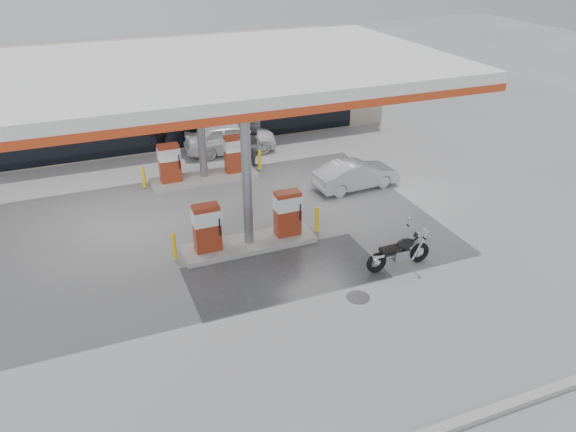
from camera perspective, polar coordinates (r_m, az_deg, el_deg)
name	(u,v)px	position (r m, az deg, el deg)	size (l,w,h in m)	color
ground	(270,276)	(17.41, -1.86, -6.15)	(90.00, 90.00, 0.00)	gray
wet_patch	(285,273)	(17.56, -0.32, -5.81)	(6.00, 3.00, 0.00)	#4C4C4F
drain_cover	(358,297)	(16.62, 7.13, -8.20)	(0.70, 0.70, 0.01)	#38383A
store_building	(164,89)	(30.96, -12.48, 12.52)	(22.00, 8.22, 4.00)	#ABA28F
canopy	(216,70)	(19.78, -7.31, 14.48)	(16.00, 10.02, 5.51)	silver
pump_island_near	(249,228)	(18.68, -4.03, -1.18)	(5.14, 1.30, 1.78)	#9E9E99
pump_island_far	(203,164)	(23.93, -8.60, 5.21)	(5.14, 1.30, 1.78)	#9E9E99
parked_motorcycle	(400,252)	(17.96, 11.28, -3.65)	(2.27, 0.87, 1.17)	black
sedan_white	(230,137)	(26.92, -5.87, 7.97)	(1.74, 4.32, 1.47)	white
attendant	(255,143)	(25.41, -3.39, 7.39)	(0.92, 0.72, 1.90)	slate
hatchback_silver	(356,175)	(23.15, 6.91, 4.21)	(1.23, 3.54, 1.17)	#B4B6BD
parked_car_left	(81,137)	(29.11, -20.24, 7.56)	(1.59, 3.92, 1.14)	#55121A
biker_walking	(161,134)	(27.17, -12.82, 8.09)	(1.12, 0.46, 1.91)	black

